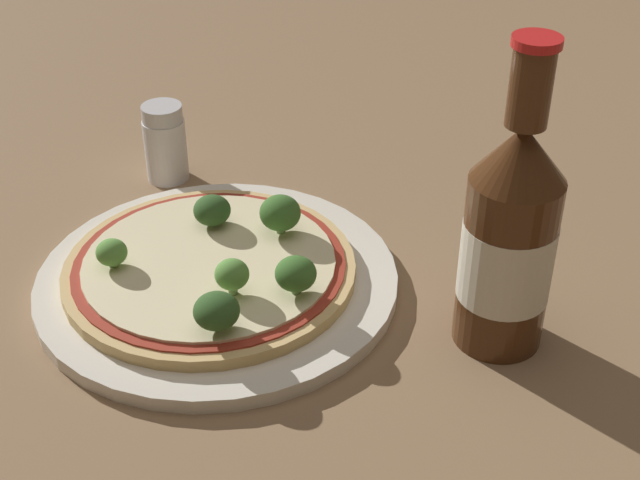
% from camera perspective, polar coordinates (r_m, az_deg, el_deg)
% --- Properties ---
extents(ground_plane, '(3.00, 3.00, 0.00)m').
position_cam_1_polar(ground_plane, '(0.72, -4.03, -2.37)').
color(ground_plane, '#846647').
extents(plate, '(0.29, 0.29, 0.01)m').
position_cam_1_polar(plate, '(0.71, -6.57, -2.58)').
color(plate, silver).
rests_on(plate, ground_plane).
extents(pizza, '(0.23, 0.23, 0.01)m').
position_cam_1_polar(pizza, '(0.70, -7.07, -1.75)').
color(pizza, tan).
rests_on(pizza, plate).
extents(broccoli_floret_0, '(0.02, 0.02, 0.02)m').
position_cam_1_polar(broccoli_floret_0, '(0.70, -13.19, -0.79)').
color(broccoli_floret_0, '#6B8E51').
rests_on(broccoli_floret_0, pizza).
extents(broccoli_floret_1, '(0.03, 0.03, 0.03)m').
position_cam_1_polar(broccoli_floret_1, '(0.65, -1.56, -2.19)').
color(broccoli_floret_1, '#6B8E51').
rests_on(broccoli_floret_1, pizza).
extents(broccoli_floret_2, '(0.03, 0.03, 0.03)m').
position_cam_1_polar(broccoli_floret_2, '(0.74, -6.92, 1.90)').
color(broccoli_floret_2, '#6B8E51').
rests_on(broccoli_floret_2, pizza).
extents(broccoli_floret_3, '(0.03, 0.03, 0.03)m').
position_cam_1_polar(broccoli_floret_3, '(0.72, -2.40, 1.67)').
color(broccoli_floret_3, '#6B8E51').
rests_on(broccoli_floret_3, pizza).
extents(broccoli_floret_4, '(0.03, 0.03, 0.03)m').
position_cam_1_polar(broccoli_floret_4, '(0.65, -5.66, -2.23)').
color(broccoli_floret_4, '#6B8E51').
rests_on(broccoli_floret_4, pizza).
extents(broccoli_floret_5, '(0.03, 0.03, 0.03)m').
position_cam_1_polar(broccoli_floret_5, '(0.62, -6.64, -4.54)').
color(broccoli_floret_5, '#6B8E51').
rests_on(broccoli_floret_5, pizza).
extents(beer_bottle, '(0.07, 0.07, 0.23)m').
position_cam_1_polar(beer_bottle, '(0.62, 12.02, 0.14)').
color(beer_bottle, '#472814').
rests_on(beer_bottle, ground_plane).
extents(pepper_shaker, '(0.04, 0.04, 0.08)m').
position_cam_1_polar(pepper_shaker, '(0.85, -9.88, 6.13)').
color(pepper_shaker, silver).
rests_on(pepper_shaker, ground_plane).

